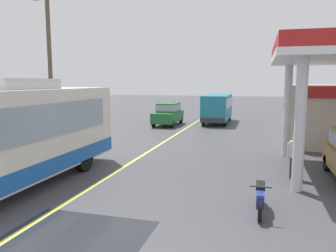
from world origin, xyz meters
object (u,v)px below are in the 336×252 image
(motorcycle_parked_forecourt, at_px, (260,197))
(car_trailing_behind_bus, at_px, (168,113))
(minibus_opposing_lane, at_px, (217,106))
(pedestrian_by_shop, at_px, (295,154))

(motorcycle_parked_forecourt, bearing_deg, car_trailing_behind_bus, 113.33)
(minibus_opposing_lane, height_order, motorcycle_parked_forecourt, minibus_opposing_lane)
(car_trailing_behind_bus, bearing_deg, pedestrian_by_shop, -57.58)
(minibus_opposing_lane, height_order, car_trailing_behind_bus, minibus_opposing_lane)
(pedestrian_by_shop, bearing_deg, car_trailing_behind_bus, 122.42)
(minibus_opposing_lane, distance_m, car_trailing_behind_bus, 4.56)
(minibus_opposing_lane, xyz_separation_m, pedestrian_by_shop, (4.88, -16.13, -0.54))
(pedestrian_by_shop, distance_m, car_trailing_behind_bus, 16.07)
(motorcycle_parked_forecourt, relative_size, pedestrian_by_shop, 1.08)
(minibus_opposing_lane, relative_size, pedestrian_by_shop, 3.69)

